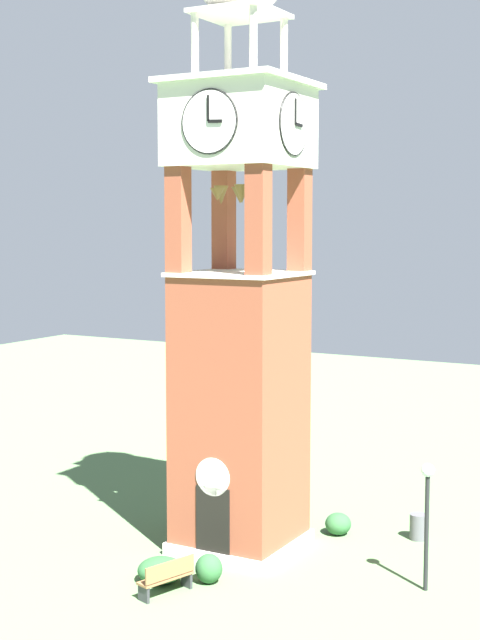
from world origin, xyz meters
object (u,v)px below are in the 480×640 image
at_px(clock_tower, 240,323).
at_px(lamp_post, 427,501).
at_px(park_bench, 167,577).
at_px(trash_bin, 418,527).

relative_size(clock_tower, lamp_post, 4.93).
xyz_separation_m(park_bench, lamp_post, (5.82, 3.63, 1.94)).
bearing_deg(clock_tower, park_bench, -88.49).
height_order(clock_tower, trash_bin, clock_tower).
distance_m(lamp_post, trash_bin, 4.55).
relative_size(clock_tower, park_bench, 10.23).
relative_size(clock_tower, trash_bin, 21.19).
xyz_separation_m(park_bench, trash_bin, (4.34, 7.43, -0.08)).
bearing_deg(lamp_post, trash_bin, 111.26).
bearing_deg(trash_bin, clock_tower, -143.37).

